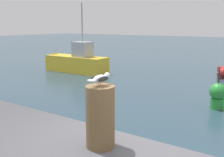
% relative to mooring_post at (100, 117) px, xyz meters
% --- Properties ---
extents(mooring_post, '(0.35, 0.35, 0.77)m').
position_rel_mooring_post_xyz_m(mooring_post, '(0.00, 0.00, 0.00)').
color(mooring_post, brown).
rests_on(mooring_post, harbor_quay).
extents(seagull, '(0.16, 0.39, 0.14)m').
position_rel_mooring_post_xyz_m(seagull, '(0.00, 0.01, 0.47)').
color(seagull, '#C66860').
rests_on(seagull, mooring_post).
extents(boat_yellow, '(4.76, 1.18, 3.94)m').
position_rel_mooring_post_xyz_m(boat_yellow, '(-9.21, 9.30, -1.07)').
color(boat_yellow, yellow).
rests_on(boat_yellow, ground_plane).
extents(channel_buoy, '(0.56, 0.56, 1.33)m').
position_rel_mooring_post_xyz_m(channel_buoy, '(-0.20, 6.66, -1.18)').
color(channel_buoy, green).
rests_on(channel_buoy, ground_plane).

